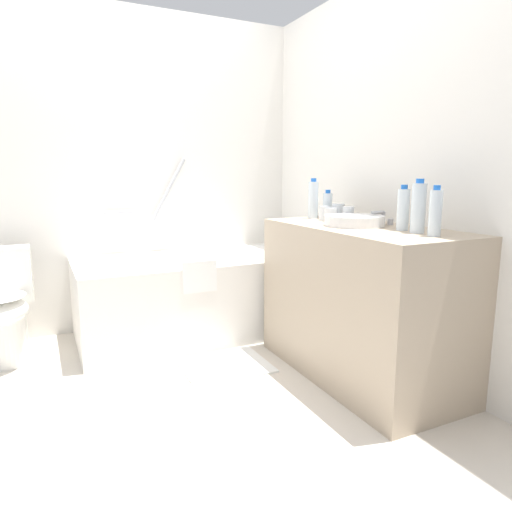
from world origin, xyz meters
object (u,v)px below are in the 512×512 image
Objects in this scene: drinking_glass_1 at (324,213)px; drinking_glass_3 at (330,215)px; water_bottle_3 at (403,209)px; drinking_glass_2 at (348,214)px; water_bottle_1 at (418,208)px; bathtub at (198,292)px; sink_faucet at (382,218)px; water_bottle_0 at (313,200)px; drinking_glass_0 at (338,212)px; water_bottle_4 at (328,205)px; toilet at (3,307)px; bath_mat at (225,366)px; sink_basin at (354,221)px; water_bottle_2 at (435,213)px.

drinking_glass_3 is (-0.01, -0.08, -0.00)m from drinking_glass_1.
drinking_glass_2 is (0.02, 0.47, -0.06)m from water_bottle_3.
drinking_glass_1 is 1.07× the size of drinking_glass_3.
bathtub is at bearing 115.06° from water_bottle_1.
sink_faucet is at bearing -53.11° from bathtub.
water_bottle_0 reaches higher than water_bottle_3.
water_bottle_3 is 0.57m from drinking_glass_0.
water_bottle_0 is 0.10m from water_bottle_4.
water_bottle_3 is at bearing 55.52° from toilet.
toilet is 1.39× the size of bath_mat.
water_bottle_3 is at bearing -71.13° from sink_basin.
water_bottle_2 is 1.48m from bath_mat.
sink_faucet is 0.66× the size of water_bottle_3.
water_bottle_2 is 0.91m from water_bottle_4.
sink_faucet is at bearing -69.98° from water_bottle_0.
bathtub is at bearing 85.20° from bath_mat.
bath_mat is at bearing 148.82° from sink_basin.
water_bottle_4 reaches higher than drinking_glass_1.
sink_faucet is 1.27m from bath_mat.
drinking_glass_1 is (-0.04, 0.84, -0.07)m from water_bottle_2.
drinking_glass_1 is at bearing 152.44° from drinking_glass_0.
water_bottle_2 is (0.06, -0.50, 0.08)m from sink_basin.
water_bottle_1 is at bearing -91.59° from drinking_glass_0.
drinking_glass_2 is at bearing 61.54° from sink_basin.
water_bottle_1 reaches higher than toilet.
water_bottle_3 is at bearing 85.47° from water_bottle_1.
water_bottle_1 is at bearing -92.42° from drinking_glass_2.
bath_mat is at bearing 127.99° from water_bottle_2.
bath_mat is at bearing -172.78° from water_bottle_0.
toilet is at bearing 140.36° from water_bottle_2.
drinking_glass_1 is 0.08m from drinking_glass_3.
drinking_glass_3 is (0.02, 0.25, 0.01)m from sink_basin.
bath_mat is (-0.65, -0.08, -0.98)m from water_bottle_0.
toilet is at bearing 143.00° from water_bottle_1.
sink_faucet is 1.87× the size of drinking_glass_3.
water_bottle_1 is (0.06, -0.84, 0.00)m from water_bottle_0.
bathtub is at bearing 137.26° from water_bottle_4.
sink_basin is at bearing -93.35° from water_bottle_0.
water_bottle_4 is at bearing 76.31° from sink_basin.
bathtub reaches higher than water_bottle_3.
toilet is 2.17m from drinking_glass_2.
bathtub reaches higher than water_bottle_2.
bathtub is at bearing 132.77° from drinking_glass_0.
water_bottle_1 is at bearing -83.83° from drinking_glass_3.
drinking_glass_0 reaches higher than toilet.
sink_faucet is at bearing 62.67° from toilet.
water_bottle_0 is at bearing 95.08° from water_bottle_3.
sink_faucet is (0.20, 0.00, 0.00)m from sink_basin.
drinking_glass_2 is (0.01, -0.10, -0.01)m from drinking_glass_0.
water_bottle_0 is at bearing 107.09° from drinking_glass_2.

